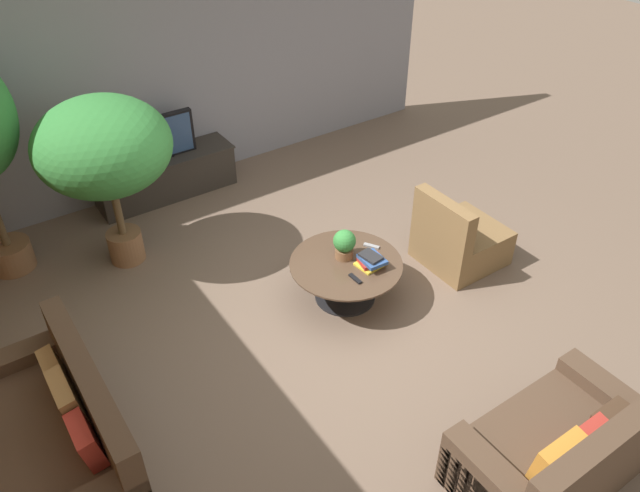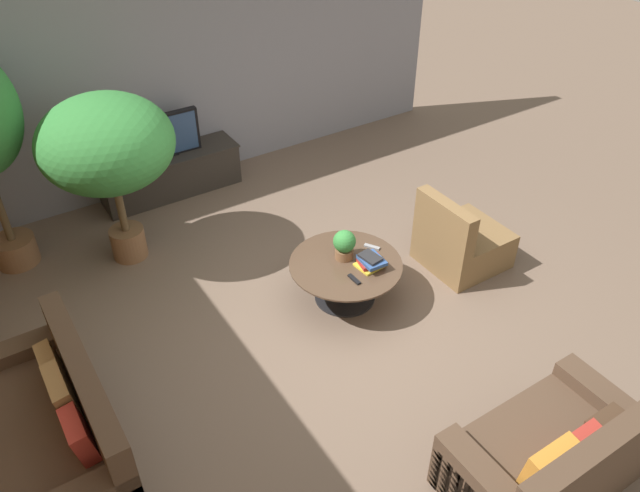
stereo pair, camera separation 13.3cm
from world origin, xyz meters
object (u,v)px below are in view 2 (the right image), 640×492
television (164,136)px  armchair_wicker (460,243)px  couch_near_entry (551,458)px  potted_palm_corner (107,146)px  potted_plant_tabletop (344,244)px  media_console (170,173)px  couch_by_wall (56,430)px  coffee_table (345,273)px

television → armchair_wicker: bearing=-56.2°
television → couch_near_entry: 5.36m
potted_palm_corner → potted_plant_tabletop: size_ratio=6.01×
couch_near_entry → armchair_wicker: size_ratio=1.66×
potted_plant_tabletop → media_console: bearing=104.9°
couch_near_entry → couch_by_wall: bearing=-36.6°
couch_by_wall → potted_palm_corner: size_ratio=0.97×
armchair_wicker → television: bearing=33.8°
television → potted_plant_tabletop: 2.82m
coffee_table → potted_palm_corner: 2.61m
television → potted_plant_tabletop: television is taller
couch_by_wall → couch_near_entry: 3.61m
television → couch_near_entry: bearing=-82.0°
couch_near_entry → armchair_wicker: (1.27, 2.28, -0.02)m
potted_palm_corner → media_console: bearing=48.1°
coffee_table → armchair_wicker: 1.34m
media_console → potted_plant_tabletop: bearing=-75.1°
coffee_table → potted_plant_tabletop: potted_plant_tabletop is taller
television → potted_palm_corner: size_ratio=0.48×
couch_near_entry → potted_plant_tabletop: size_ratio=4.71×
armchair_wicker → potted_plant_tabletop: 1.36m
coffee_table → couch_by_wall: size_ratio=0.62×
couch_by_wall → potted_plant_tabletop: couch_by_wall is taller
coffee_table → armchair_wicker: size_ratio=1.27×
potted_palm_corner → potted_plant_tabletop: (1.60, -1.74, -0.73)m
coffee_table → potted_palm_corner: potted_palm_corner is taller
couch_near_entry → potted_palm_corner: 4.72m
television → coffee_table: (0.69, -2.81, -0.47)m
coffee_table → potted_plant_tabletop: size_ratio=3.61×
coffee_table → armchair_wicker: armchair_wicker is taller
couch_by_wall → couch_near_entry: (2.90, -2.15, 0.00)m
media_console → potted_plant_tabletop: size_ratio=5.67×
couch_by_wall → potted_palm_corner: 2.71m
couch_by_wall → coffee_table: bearing=96.6°
media_console → television: television is taller
television → armchair_wicker: television is taller
television → armchair_wicker: 3.65m
media_console → couch_by_wall: size_ratio=0.98×
coffee_table → media_console: bearing=103.7°
couch_near_entry → armchair_wicker: bearing=-119.0°
couch_near_entry → television: bearing=-82.0°
coffee_table → armchair_wicker: bearing=-8.4°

